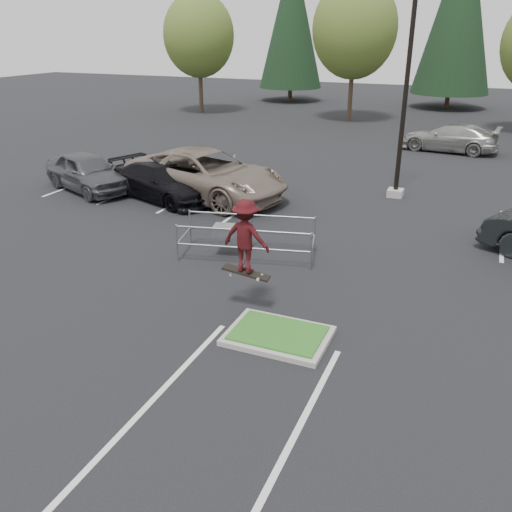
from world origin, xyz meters
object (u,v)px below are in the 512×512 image
at_px(cart_corral, 232,233).
at_px(car_far_silver, 451,138).
at_px(light_pole, 407,78).
at_px(conif_b, 460,7).
at_px(car_l_tan, 205,174).
at_px(car_l_grey, 87,172).
at_px(decid_a, 199,38).
at_px(skateboarder, 246,237).
at_px(decid_b, 355,32).
at_px(car_l_black, 162,181).
at_px(conif_a, 292,18).

distance_m(cart_corral, car_far_silver, 18.70).
height_order(light_pole, car_far_silver, light_pole).
distance_m(conif_b, cart_corral, 37.41).
distance_m(cart_corral, car_l_tan, 6.18).
bearing_deg(car_l_grey, car_l_tan, -55.53).
bearing_deg(car_far_silver, decid_a, -105.04).
relative_size(skateboarder, car_l_grey, 0.41).
xyz_separation_m(decid_a, skateboarder, (16.81, -29.03, -3.73)).
height_order(decid_b, car_l_black, decid_b).
height_order(decid_b, car_l_tan, decid_b).
height_order(cart_corral, skateboarder, skateboarder).
height_order(conif_a, car_l_tan, conif_a).
bearing_deg(car_far_silver, car_l_grey, -36.15).
xyz_separation_m(conif_b, cart_corral, (-2.93, -36.60, -7.15)).
bearing_deg(skateboarder, decid_a, -57.21).
bearing_deg(cart_corral, decid_b, 83.40).
bearing_deg(decid_a, car_l_grey, -73.60).
height_order(decid_b, car_far_silver, decid_b).
xyz_separation_m(light_pole, car_l_tan, (-7.00, -3.06, -3.62)).
height_order(car_l_grey, car_far_silver, car_l_grey).
distance_m(conif_a, cart_corral, 38.30).
relative_size(conif_a, skateboarder, 6.81).
distance_m(conif_a, car_l_grey, 32.79).
bearing_deg(conif_a, car_l_grey, -85.54).
height_order(cart_corral, car_far_silver, car_far_silver).
bearing_deg(decid_a, cart_corral, -60.02).
bearing_deg(car_l_black, car_l_tan, -40.93).
bearing_deg(decid_b, car_l_black, -95.07).
relative_size(cart_corral, car_l_tan, 0.61).
height_order(conif_a, cart_corral, conif_a).
xyz_separation_m(conif_a, conif_b, (14.00, 0.50, 0.75)).
xyz_separation_m(skateboarder, car_l_black, (-6.80, 7.10, -1.14)).
relative_size(conif_b, car_l_tan, 2.14).
relative_size(conif_a, conif_b, 0.90).
bearing_deg(car_l_tan, car_far_silver, -20.04).
bearing_deg(car_l_grey, conif_b, 3.49).
xyz_separation_m(car_l_tan, car_far_silver, (8.24, 13.06, -0.20)).
xyz_separation_m(decid_b, cart_corral, (3.08, -26.63, -5.34)).
xyz_separation_m(conif_a, car_l_tan, (7.50, -31.06, -6.15)).
bearing_deg(conif_b, decid_a, -149.83).
bearing_deg(decid_a, skateboarder, -59.93).
distance_m(cart_corral, car_l_black, 6.58).
relative_size(skateboarder, car_l_black, 0.39).
distance_m(decid_a, conif_b, 20.95).
xyz_separation_m(conif_b, car_l_grey, (-11.50, -32.58, -7.06)).
xyz_separation_m(cart_corral, car_l_black, (-5.07, 4.20, 0.02)).
relative_size(conif_a, car_l_grey, 2.82).
bearing_deg(conif_a, conif_b, 2.05).
xyz_separation_m(decid_b, skateboarder, (4.81, -29.53, -4.19)).
xyz_separation_m(decid_b, conif_a, (-7.99, 9.47, 1.05)).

